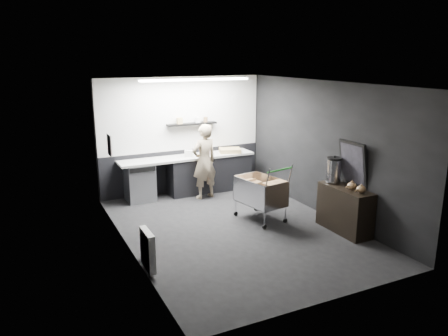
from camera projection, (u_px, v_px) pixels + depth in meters
name	position (u px, v px, depth m)	size (l,w,h in m)	color
floor	(235.00, 229.00, 8.21)	(5.50, 5.50, 0.00)	black
ceiling	(236.00, 83.00, 7.53)	(5.50, 5.50, 0.00)	white
wall_back	(182.00, 135.00, 10.27)	(5.50, 5.50, 0.00)	black
wall_front	(336.00, 205.00, 5.48)	(5.50, 5.50, 0.00)	black
wall_left	(126.00, 172.00, 7.03)	(5.50, 5.50, 0.00)	black
wall_right	(324.00, 149.00, 8.72)	(5.50, 5.50, 0.00)	black
kitchen_wall_panel	(182.00, 114.00, 10.12)	(3.95, 0.02, 1.70)	silver
dado_panel	(183.00, 170.00, 10.46)	(3.95, 0.02, 1.00)	black
floating_shelf	(192.00, 124.00, 10.17)	(1.20, 0.22, 0.04)	black
wall_clock	(236.00, 98.00, 10.63)	(0.20, 0.20, 0.03)	silver
poster	(109.00, 145.00, 8.12)	(0.02, 0.30, 0.40)	silver
poster_red_band	(109.00, 141.00, 8.10)	(0.01, 0.22, 0.10)	red
radiator	(148.00, 250.00, 6.52)	(0.10, 0.50, 0.60)	silver
ceiling_strip	(196.00, 80.00, 9.15)	(2.40, 0.20, 0.04)	white
prep_counter	(193.00, 174.00, 10.26)	(3.20, 0.61, 0.90)	black
person	(204.00, 162.00, 9.81)	(0.62, 0.41, 1.70)	#BBB094
shopping_cart	(260.00, 193.00, 8.56)	(0.80, 1.14, 1.14)	silver
sideboard	(345.00, 203.00, 8.02)	(0.48, 1.12, 1.68)	black
fire_extinguisher	(145.00, 244.00, 7.02)	(0.14, 0.14, 0.46)	#B51B0C
cardboard_box	(230.00, 150.00, 10.49)	(0.50, 0.38, 0.10)	tan
pink_tub	(208.00, 151.00, 10.29)	(0.18, 0.18, 0.18)	silver
white_container	(189.00, 153.00, 10.03)	(0.18, 0.14, 0.16)	silver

